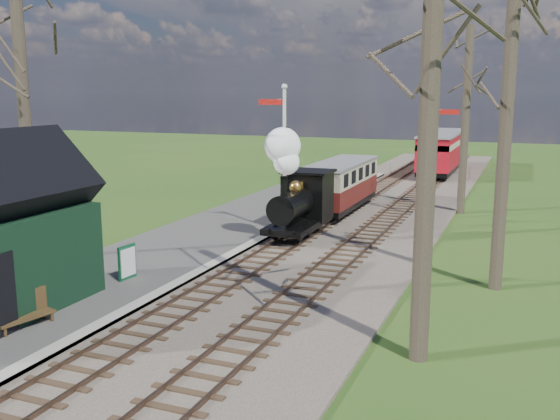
{
  "coord_description": "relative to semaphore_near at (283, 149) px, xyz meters",
  "views": [
    {
      "loc": [
        8.53,
        -7.35,
        5.93
      ],
      "look_at": [
        0.06,
        13.65,
        1.6
      ],
      "focal_mm": 40.0,
      "sensor_mm": 36.0,
      "label": 1
    }
  ],
  "objects": [
    {
      "name": "semaphore_far",
      "position": [
        5.14,
        6.0,
        -0.27
      ],
      "size": [
        1.22,
        0.24,
        5.72
      ],
      "color": "silver",
      "rests_on": "ground"
    },
    {
      "name": "sign_board",
      "position": [
        -2.03,
        -7.88,
        -2.89
      ],
      "size": [
        0.17,
        0.74,
        1.07
      ],
      "color": "#0E4527",
      "rests_on": "platform"
    },
    {
      "name": "locomotive",
      "position": [
        0.76,
        -0.31,
        -1.58
      ],
      "size": [
        1.76,
        4.12,
        4.41
      ],
      "color": "black",
      "rests_on": "ground"
    },
    {
      "name": "ballast_bed",
      "position": [
        2.07,
        6.0,
        -3.57
      ],
      "size": [
        8.0,
        60.0,
        0.1
      ],
      "primitive_type": "cube",
      "color": "brown",
      "rests_on": "ground"
    },
    {
      "name": "person",
      "position": [
        -2.34,
        -9.19,
        -2.76
      ],
      "size": [
        0.34,
        0.5,
        1.32
      ],
      "primitive_type": "imported",
      "rotation": [
        0.0,
        0.0,
        1.52
      ],
      "color": "black",
      "rests_on": "platform"
    },
    {
      "name": "track_near",
      "position": [
        0.77,
        6.0,
        -3.52
      ],
      "size": [
        1.6,
        60.0,
        0.15
      ],
      "color": "brown",
      "rests_on": "ground"
    },
    {
      "name": "red_carriage_b",
      "position": [
        3.37,
        25.77,
        -1.97
      ],
      "size": [
        2.31,
        5.72,
        2.43
      ],
      "color": "black",
      "rests_on": "ground"
    },
    {
      "name": "bare_trees",
      "position": [
        2.1,
        -5.9,
        1.59
      ],
      "size": [
        15.51,
        22.39,
        12.0
      ],
      "color": "#382D23",
      "rests_on": "ground"
    },
    {
      "name": "fence_line",
      "position": [
        1.07,
        20.0,
        -3.07
      ],
      "size": [
        12.6,
        0.08,
        1.0
      ],
      "color": "slate",
      "rests_on": "ground"
    },
    {
      "name": "bench",
      "position": [
        -2.07,
        -12.18,
        -3.02
      ],
      "size": [
        0.76,
        1.55,
        0.85
      ],
      "color": "#443018",
      "rests_on": "platform"
    },
    {
      "name": "semaphore_near",
      "position": [
        0.0,
        0.0,
        0.0
      ],
      "size": [
        1.22,
        0.24,
        6.22
      ],
      "color": "silver",
      "rests_on": "ground"
    },
    {
      "name": "platform",
      "position": [
        -2.73,
        -2.0,
        -3.52
      ],
      "size": [
        5.0,
        44.0,
        0.2
      ],
      "primitive_type": "cube",
      "color": "#474442",
      "rests_on": "ground"
    },
    {
      "name": "track_far",
      "position": [
        3.37,
        6.0,
        -3.52
      ],
      "size": [
        1.6,
        60.0,
        0.15
      ],
      "color": "brown",
      "rests_on": "ground"
    },
    {
      "name": "coping_strip",
      "position": [
        -0.43,
        -2.0,
        -3.52
      ],
      "size": [
        0.4,
        44.0,
        0.21
      ],
      "primitive_type": "cube",
      "color": "#B2AD9E",
      "rests_on": "ground"
    },
    {
      "name": "distant_hills",
      "position": [
        2.17,
        48.38,
        -19.83
      ],
      "size": [
        114.4,
        48.0,
        22.02
      ],
      "color": "#385B23",
      "rests_on": "ground"
    },
    {
      "name": "coach",
      "position": [
        0.77,
        5.76,
        -2.13
      ],
      "size": [
        2.06,
        7.06,
        2.17
      ],
      "color": "black",
      "rests_on": "ground"
    },
    {
      "name": "red_carriage_a",
      "position": [
        3.37,
        20.27,
        -1.97
      ],
      "size": [
        2.31,
        5.72,
        2.43
      ],
      "color": "black",
      "rests_on": "ground"
    }
  ]
}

